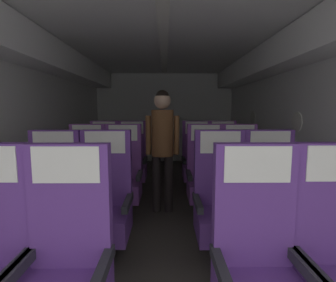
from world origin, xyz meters
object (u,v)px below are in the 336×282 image
at_px(seat_d_right_window, 197,162).
at_px(seat_c_left_aisle, 123,178).
at_px(seat_b_left_aisle, 105,205).
at_px(seat_c_left_window, 87,178).
at_px(seat_b_right_aisle, 271,205).
at_px(seat_d_right_aisle, 223,162).
at_px(seat_d_left_window, 104,163).
at_px(seat_a_right_window, 259,270).
at_px(seat_c_right_window, 206,177).
at_px(seat_b_left_window, 53,206).
at_px(seat_b_right_window, 221,205).
at_px(seat_a_left_aisle, 65,272).
at_px(seat_c_right_aisle, 240,177).
at_px(flight_attendant, 162,138).
at_px(seat_d_left_aisle, 132,162).

bearing_deg(seat_d_right_window, seat_c_left_aisle, -138.06).
height_order(seat_b_left_aisle, seat_c_left_window, same).
distance_m(seat_b_right_aisle, seat_d_right_aisle, 1.90).
distance_m(seat_d_left_window, seat_d_right_aisle, 1.95).
relative_size(seat_a_right_window, seat_c_left_window, 1.00).
bearing_deg(seat_c_right_window, seat_d_right_window, 90.05).
distance_m(seat_b_left_window, seat_c_left_window, 0.96).
relative_size(seat_b_left_window, seat_d_right_aisle, 1.00).
bearing_deg(seat_b_left_window, seat_b_right_window, 0.14).
relative_size(seat_b_left_window, seat_c_right_window, 1.00).
xyz_separation_m(seat_b_right_aisle, seat_b_right_window, (-0.46, -0.01, 0.00)).
xyz_separation_m(seat_b_right_window, seat_c_left_aisle, (-1.04, 0.95, 0.00)).
height_order(seat_a_left_aisle, seat_d_right_window, same).
height_order(seat_c_left_aisle, seat_c_right_aisle, same).
height_order(seat_b_left_aisle, seat_d_right_window, same).
bearing_deg(seat_b_right_aisle, flight_attendant, 134.10).
xyz_separation_m(seat_a_left_aisle, seat_c_left_aisle, (-0.00, 1.89, 0.00)).
distance_m(seat_b_left_aisle, seat_c_left_window, 1.05).
xyz_separation_m(seat_b_left_window, seat_c_right_window, (1.51, 0.96, 0.00)).
relative_size(seat_c_left_aisle, seat_c_right_window, 1.00).
xyz_separation_m(seat_d_left_window, seat_d_left_aisle, (0.46, 0.01, 0.00)).
bearing_deg(seat_a_left_aisle, seat_b_left_aisle, 90.67).
xyz_separation_m(seat_b_left_aisle, seat_b_right_window, (1.04, -0.01, 0.00)).
bearing_deg(seat_b_left_aisle, seat_a_left_aisle, -89.33).
bearing_deg(seat_c_left_aisle, seat_a_left_aisle, -89.88).
bearing_deg(seat_b_right_window, seat_c_right_window, 89.27).
bearing_deg(seat_d_left_aisle, seat_b_left_window, -103.67).
distance_m(seat_a_left_aisle, seat_b_left_aisle, 0.95).
bearing_deg(seat_c_right_aisle, seat_b_left_window, -153.84).
relative_size(seat_b_left_aisle, seat_d_left_window, 1.00).
bearing_deg(seat_c_right_window, flight_attendant, 171.54).
xyz_separation_m(seat_b_left_window, seat_d_left_window, (0.00, 1.89, 0.00)).
xyz_separation_m(seat_d_right_aisle, flight_attendant, (-0.98, -0.88, 0.49)).
relative_size(seat_c_left_window, seat_d_right_aisle, 1.00).
bearing_deg(seat_d_left_window, seat_a_right_window, -62.01).
height_order(seat_d_left_window, seat_d_right_window, same).
xyz_separation_m(seat_c_left_window, seat_d_left_window, (-0.01, 0.94, 0.00)).
bearing_deg(seat_a_left_aisle, seat_d_right_aisle, 62.57).
bearing_deg(seat_c_right_aisle, flight_attendant, 175.47).
distance_m(seat_b_left_window, seat_c_left_aisle, 1.06).
bearing_deg(seat_b_left_window, seat_c_left_window, 89.51).
bearing_deg(seat_c_right_window, seat_b_left_window, -147.66).
bearing_deg(flight_attendant, seat_d_left_aisle, -77.47).
xyz_separation_m(seat_b_right_window, seat_d_right_window, (0.01, 1.89, 0.00)).
bearing_deg(flight_attendant, seat_b_left_window, 29.10).
relative_size(seat_b_left_aisle, seat_d_left_aisle, 1.00).
height_order(seat_a_left_aisle, seat_b_right_window, same).
height_order(seat_b_left_aisle, seat_d_left_window, same).
bearing_deg(seat_d_left_window, seat_c_right_window, -31.67).
bearing_deg(seat_b_left_window, seat_b_right_aisle, 0.47).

